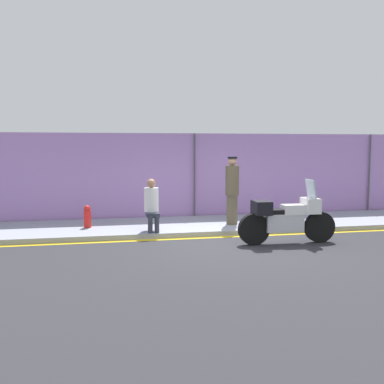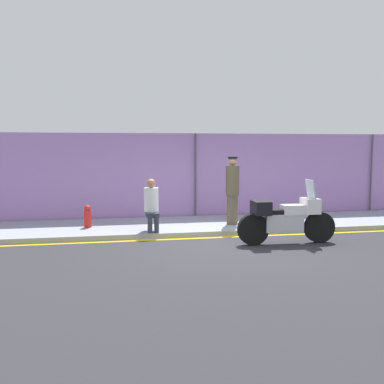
{
  "view_description": "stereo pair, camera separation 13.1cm",
  "coord_description": "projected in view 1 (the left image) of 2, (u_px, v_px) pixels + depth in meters",
  "views": [
    {
      "loc": [
        -2.74,
        -9.49,
        2.19
      ],
      "look_at": [
        -0.47,
        1.5,
        1.04
      ],
      "focal_mm": 42.0,
      "sensor_mm": 36.0,
      "label": 1
    },
    {
      "loc": [
        -2.61,
        -9.51,
        2.19
      ],
      "look_at": [
        -0.47,
        1.5,
        1.04
      ],
      "focal_mm": 42.0,
      "sensor_mm": 36.0,
      "label": 2
    }
  ],
  "objects": [
    {
      "name": "ground_plane",
      "position": [
        226.0,
        244.0,
        10.02
      ],
      "size": [
        120.0,
        120.0,
        0.0
      ],
      "primitive_type": "plane",
      "color": "#2D2D33"
    },
    {
      "name": "sidewalk",
      "position": [
        204.0,
        225.0,
        12.12
      ],
      "size": [
        42.58,
        2.55,
        0.13
      ],
      "color": "#8E93A3",
      "rests_on": "ground_plane"
    },
    {
      "name": "motorcycle",
      "position": [
        287.0,
        218.0,
        10.05
      ],
      "size": [
        2.27,
        0.53,
        1.44
      ],
      "rotation": [
        0.0,
        0.0,
        -0.03
      ],
      "color": "black",
      "rests_on": "ground_plane"
    },
    {
      "name": "person_seated_on_curb",
      "position": [
        152.0,
        202.0,
        10.94
      ],
      "size": [
        0.35,
        0.64,
        1.26
      ],
      "color": "#2D3342",
      "rests_on": "sidewalk"
    },
    {
      "name": "storefront_fence",
      "position": [
        194.0,
        177.0,
        13.33
      ],
      "size": [
        40.45,
        0.17,
        2.56
      ],
      "color": "#AD7FC6",
      "rests_on": "ground_plane"
    },
    {
      "name": "fire_hydrant",
      "position": [
        87.0,
        217.0,
        11.38
      ],
      "size": [
        0.19,
        0.24,
        0.57
      ],
      "color": "red",
      "rests_on": "sidewalk"
    },
    {
      "name": "officer_standing",
      "position": [
        232.0,
        190.0,
        11.8
      ],
      "size": [
        0.36,
        0.36,
        1.79
      ],
      "color": "brown",
      "rests_on": "sidewalk"
    },
    {
      "name": "curb_paint_stripe",
      "position": [
        217.0,
        237.0,
        10.8
      ],
      "size": [
        42.58,
        0.18,
        0.01
      ],
      "color": "gold",
      "rests_on": "ground_plane"
    }
  ]
}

